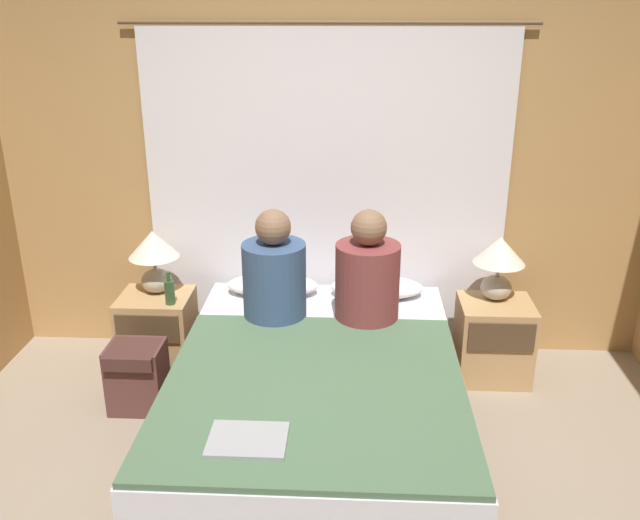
% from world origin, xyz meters
% --- Properties ---
extents(wall_back, '(4.31, 0.06, 2.50)m').
position_xyz_m(wall_back, '(0.00, 1.81, 1.25)').
color(wall_back, tan).
rests_on(wall_back, ground_plane).
extents(curtain_panel, '(2.49, 0.02, 2.14)m').
position_xyz_m(curtain_panel, '(0.00, 1.75, 1.07)').
color(curtain_panel, white).
rests_on(curtain_panel, ground_plane).
extents(bed, '(1.51, 2.10, 0.49)m').
position_xyz_m(bed, '(0.00, 0.65, 0.24)').
color(bed, olive).
rests_on(bed, ground_plane).
extents(nightstand_left, '(0.45, 0.40, 0.51)m').
position_xyz_m(nightstand_left, '(-1.07, 1.41, 0.26)').
color(nightstand_left, tan).
rests_on(nightstand_left, ground_plane).
extents(nightstand_right, '(0.45, 0.40, 0.51)m').
position_xyz_m(nightstand_right, '(1.07, 1.41, 0.26)').
color(nightstand_right, tan).
rests_on(nightstand_right, ground_plane).
extents(lamp_left, '(0.32, 0.32, 0.41)m').
position_xyz_m(lamp_left, '(-1.07, 1.48, 0.77)').
color(lamp_left, '#B2A899').
rests_on(lamp_left, nightstand_left).
extents(lamp_right, '(0.32, 0.32, 0.41)m').
position_xyz_m(lamp_right, '(1.07, 1.48, 0.77)').
color(lamp_right, '#B2A899').
rests_on(lamp_right, nightstand_right).
extents(pillow_left, '(0.58, 0.28, 0.12)m').
position_xyz_m(pillow_left, '(-0.33, 1.52, 0.55)').
color(pillow_left, white).
rests_on(pillow_left, bed).
extents(pillow_right, '(0.58, 0.28, 0.12)m').
position_xyz_m(pillow_right, '(0.33, 1.52, 0.55)').
color(pillow_right, white).
rests_on(pillow_right, bed).
extents(blanket_on_bed, '(1.45, 1.50, 0.03)m').
position_xyz_m(blanket_on_bed, '(0.00, 0.38, 0.51)').
color(blanket_on_bed, '#4C6B4C').
rests_on(blanket_on_bed, bed).
extents(person_left_in_bed, '(0.37, 0.37, 0.67)m').
position_xyz_m(person_left_in_bed, '(-0.27, 1.16, 0.77)').
color(person_left_in_bed, '#38517A').
rests_on(person_left_in_bed, bed).
extents(person_right_in_bed, '(0.37, 0.37, 0.68)m').
position_xyz_m(person_right_in_bed, '(0.26, 1.16, 0.77)').
color(person_right_in_bed, brown).
rests_on(person_right_in_bed, bed).
extents(beer_bottle_on_left_stand, '(0.06, 0.06, 0.21)m').
position_xyz_m(beer_bottle_on_left_stand, '(-0.94, 1.30, 0.59)').
color(beer_bottle_on_left_stand, '#2D4C28').
rests_on(beer_bottle_on_left_stand, nightstand_left).
extents(laptop_on_bed, '(0.33, 0.25, 0.02)m').
position_xyz_m(laptop_on_bed, '(-0.25, -0.08, 0.53)').
color(laptop_on_bed, '#9EA0A5').
rests_on(laptop_on_bed, blanket_on_bed).
extents(backpack_on_floor, '(0.32, 0.29, 0.40)m').
position_xyz_m(backpack_on_floor, '(-1.06, 0.94, 0.23)').
color(backpack_on_floor, brown).
rests_on(backpack_on_floor, ground_plane).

